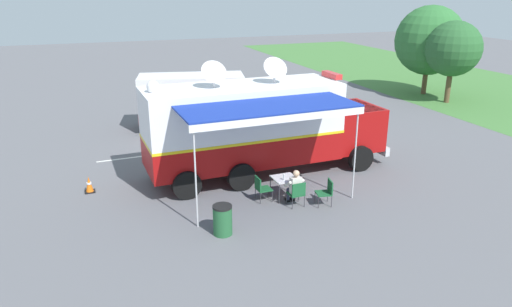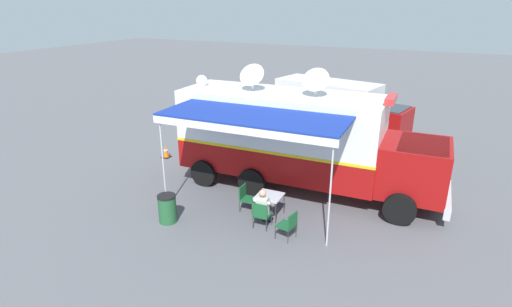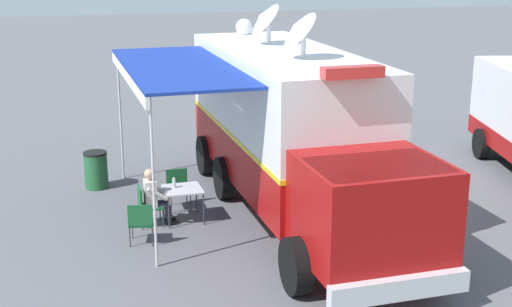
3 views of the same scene
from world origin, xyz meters
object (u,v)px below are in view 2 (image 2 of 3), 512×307
at_px(support_truck, 336,108).
at_px(folding_chair_beside_table, 246,196).
at_px(folding_chair_at_table, 261,213).
at_px(traffic_cone, 166,151).
at_px(command_truck, 299,138).
at_px(folding_chair_spare_by_truck, 289,224).
at_px(folding_table, 269,197).
at_px(water_bottle, 264,194).
at_px(trash_bin, 167,209).
at_px(seated_responder, 264,206).

bearing_deg(support_truck, folding_chair_beside_table, -2.63).
height_order(folding_chair_at_table, traffic_cone, folding_chair_at_table).
height_order(command_truck, folding_chair_spare_by_truck, command_truck).
relative_size(folding_chair_beside_table, traffic_cone, 1.50).
relative_size(folding_table, support_truck, 0.12).
relative_size(water_bottle, support_truck, 0.03).
xyz_separation_m(trash_bin, support_truck, (-11.11, 2.30, 0.93)).
bearing_deg(trash_bin, folding_chair_beside_table, 132.68).
relative_size(folding_table, folding_chair_at_table, 0.94).
xyz_separation_m(folding_chair_beside_table, trash_bin, (1.72, -1.87, -0.06)).
bearing_deg(traffic_cone, command_truck, 86.12).
bearing_deg(command_truck, trash_bin, -34.33).
xyz_separation_m(folding_chair_spare_by_truck, support_truck, (-10.42, -1.48, 0.87)).
bearing_deg(trash_bin, water_bottle, 120.30).
relative_size(folding_chair_spare_by_truck, seated_responder, 0.70).
distance_m(command_truck, water_bottle, 2.81).
height_order(trash_bin, support_truck, support_truck).
xyz_separation_m(water_bottle, folding_chair_at_table, (0.63, 0.19, -0.32)).
xyz_separation_m(command_truck, traffic_cone, (-0.43, -6.34, -1.67)).
bearing_deg(support_truck, trash_bin, -11.68).
relative_size(folding_table, trash_bin, 0.90).
xyz_separation_m(folding_chair_beside_table, traffic_cone, (-2.81, -5.41, -0.23)).
relative_size(folding_chair_beside_table, support_truck, 0.12).
xyz_separation_m(seated_responder, support_truck, (-10.02, -0.50, 0.73)).
xyz_separation_m(folding_table, folding_chair_at_table, (0.80, 0.09, -0.16)).
distance_m(folding_table, seated_responder, 0.62).
bearing_deg(trash_bin, folding_chair_at_table, 107.76).
relative_size(command_truck, folding_chair_spare_by_truck, 10.98).
relative_size(command_truck, folding_chair_beside_table, 10.98).
bearing_deg(water_bottle, folding_table, 149.65).
height_order(command_truck, folding_chair_beside_table, command_truck).
bearing_deg(folding_table, trash_bin, -57.98).
height_order(folding_chair_spare_by_truck, seated_responder, seated_responder).
height_order(folding_chair_beside_table, traffic_cone, folding_chair_beside_table).
bearing_deg(water_bottle, support_truck, -178.09).
height_order(water_bottle, folding_chair_at_table, water_bottle).
bearing_deg(support_truck, seated_responder, 2.87).
bearing_deg(folding_table, traffic_cone, -114.40).
height_order(folding_chair_spare_by_truck, traffic_cone, folding_chair_spare_by_truck).
relative_size(command_truck, water_bottle, 42.65).
distance_m(water_bottle, folding_chair_beside_table, 0.84).
relative_size(folding_chair_beside_table, seated_responder, 0.70).
bearing_deg(folding_chair_beside_table, support_truck, 177.37).
bearing_deg(folding_chair_at_table, folding_chair_beside_table, -131.23).
xyz_separation_m(folding_chair_spare_by_truck, seated_responder, (-0.40, -0.98, 0.14)).
bearing_deg(water_bottle, folding_chair_spare_by_truck, 54.17).
distance_m(seated_responder, support_truck, 10.06).
bearing_deg(folding_table, folding_chair_at_table, 6.35).
bearing_deg(folding_table, command_truck, 177.92).
height_order(folding_table, seated_responder, seated_responder).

